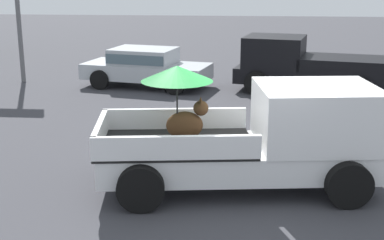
{
  "coord_description": "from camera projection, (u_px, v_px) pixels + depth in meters",
  "views": [
    {
      "loc": [
        -0.05,
        -9.49,
        3.88
      ],
      "look_at": [
        -0.9,
        0.61,
        1.1
      ],
      "focal_mm": 50.97,
      "sensor_mm": 36.0,
      "label": 1
    }
  ],
  "objects": [
    {
      "name": "ground_plane",
      "position": [
        238.0,
        187.0,
        10.14
      ],
      "size": [
        80.0,
        80.0,
        0.0
      ],
      "primitive_type": "plane",
      "color": "#38383D"
    },
    {
      "name": "parked_sedan_near",
      "position": [
        145.0,
        65.0,
        18.7
      ],
      "size": [
        4.58,
        2.67,
        1.33
      ],
      "rotation": [
        0.0,
        0.0,
        -0.22
      ],
      "color": "black",
      "rests_on": "ground"
    },
    {
      "name": "pickup_truck_main",
      "position": [
        262.0,
        136.0,
        9.91
      ],
      "size": [
        5.25,
        2.78,
        2.25
      ],
      "rotation": [
        0.0,
        0.0,
        0.13
      ],
      "color": "black",
      "rests_on": "ground"
    },
    {
      "name": "pickup_truck_red",
      "position": [
        304.0,
        65.0,
        17.91
      ],
      "size": [
        5.08,
        2.99,
        1.8
      ],
      "rotation": [
        0.0,
        0.0,
        2.92
      ],
      "color": "black",
      "rests_on": "ground"
    }
  ]
}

